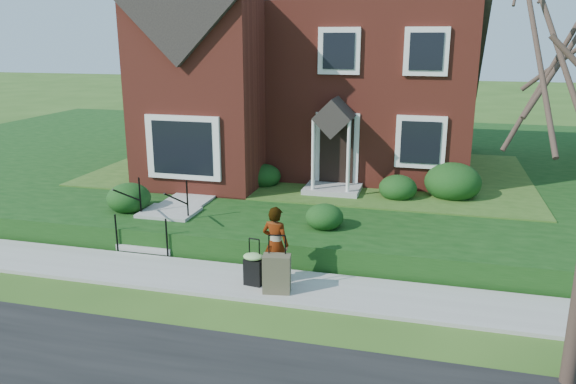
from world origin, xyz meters
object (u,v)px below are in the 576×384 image
(woman, at_px, (275,244))
(suitcase_black, at_px, (253,267))
(suitcase_olive, at_px, (277,274))
(front_steps, at_px, (161,224))

(woman, bearing_deg, suitcase_black, 51.88)
(woman, relative_size, suitcase_olive, 1.36)
(woman, distance_m, suitcase_black, 0.65)
(woman, bearing_deg, front_steps, -14.45)
(woman, relative_size, suitcase_black, 1.62)
(front_steps, distance_m, suitcase_olive, 4.24)
(suitcase_black, relative_size, suitcase_olive, 0.84)
(woman, height_order, suitcase_black, woman)
(front_steps, xyz_separation_m, suitcase_olive, (3.63, -2.20, -0.00))
(suitcase_black, bearing_deg, front_steps, 154.69)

